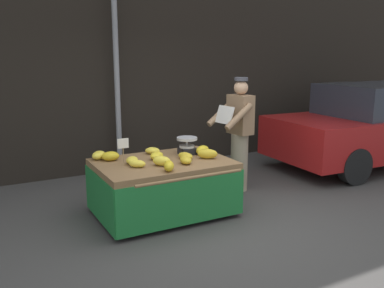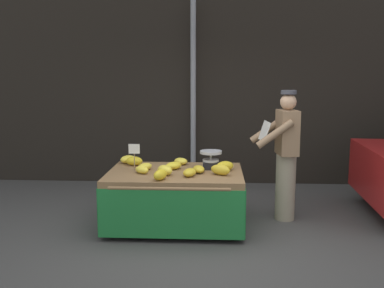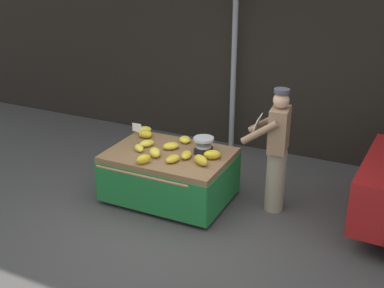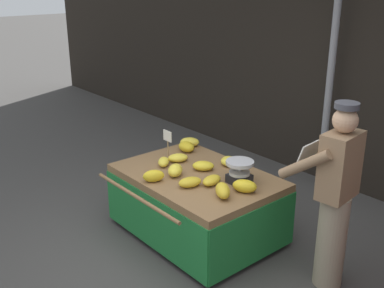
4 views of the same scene
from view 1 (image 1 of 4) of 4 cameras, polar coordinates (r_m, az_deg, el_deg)
ground_plane at (r=5.16m, az=4.00°, el=-11.28°), size 60.00×60.00×0.00m
back_wall at (r=7.57m, az=-8.92°, el=12.86°), size 16.00×0.24×4.31m
street_pole at (r=7.17m, az=-10.18°, el=8.23°), size 0.09×0.09×3.16m
banana_cart at (r=5.39m, az=-3.97°, el=-4.25°), size 1.70×1.38×0.71m
weighing_scale at (r=5.66m, az=-0.69°, el=-0.24°), size 0.28×0.28×0.23m
price_sign at (r=5.11m, az=-9.38°, el=-0.27°), size 0.14×0.01×0.34m
banana_bunch_0 at (r=5.42m, az=-4.83°, el=-1.60°), size 0.27×0.27×0.10m
banana_bunch_1 at (r=5.06m, az=-7.47°, el=-2.68°), size 0.23×0.22×0.09m
banana_bunch_2 at (r=5.40m, az=-0.90°, el=-1.63°), size 0.19×0.26×0.09m
banana_bunch_3 at (r=5.53m, az=-12.57°, el=-1.50°), size 0.27×0.28×0.11m
banana_bunch_4 at (r=5.10m, az=-4.16°, el=-2.31°), size 0.26×0.27×0.12m
banana_bunch_5 at (r=5.24m, az=-8.17°, el=-2.20°), size 0.23×0.27×0.09m
banana_bunch_6 at (r=5.43m, az=2.12°, el=-1.35°), size 0.29×0.26×0.13m
banana_bunch_7 at (r=5.66m, az=1.43°, el=-0.83°), size 0.28×0.25×0.12m
banana_bunch_8 at (r=4.87m, az=-3.17°, el=-3.00°), size 0.20×0.25×0.12m
banana_bunch_9 at (r=5.19m, az=-0.87°, el=-2.18°), size 0.20×0.26×0.10m
banana_bunch_10 at (r=5.72m, az=-5.41°, el=-0.91°), size 0.26×0.26×0.09m
banana_bunch_11 at (r=5.43m, az=-11.04°, el=-1.63°), size 0.24×0.19×0.12m
vendor_person at (r=6.29m, az=6.43°, el=1.34°), size 0.61×0.56×1.71m
parked_car at (r=8.48m, az=23.53°, el=2.36°), size 3.98×1.90×1.51m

